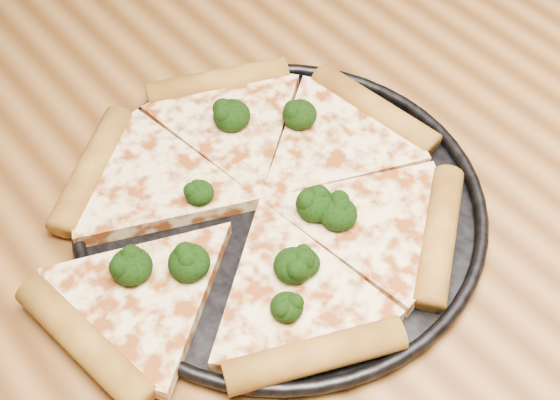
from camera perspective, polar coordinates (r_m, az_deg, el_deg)
dining_table at (r=0.77m, az=3.52°, el=-1.40°), size 1.20×0.90×0.75m
pizza_pan at (r=0.65m, az=0.00°, el=-0.47°), size 0.33×0.33×0.02m
pizza at (r=0.64m, az=-1.76°, el=-0.33°), size 0.35×0.33×0.03m
broccoli_florets at (r=0.62m, az=-1.72°, el=-0.70°), size 0.22×0.20×0.02m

